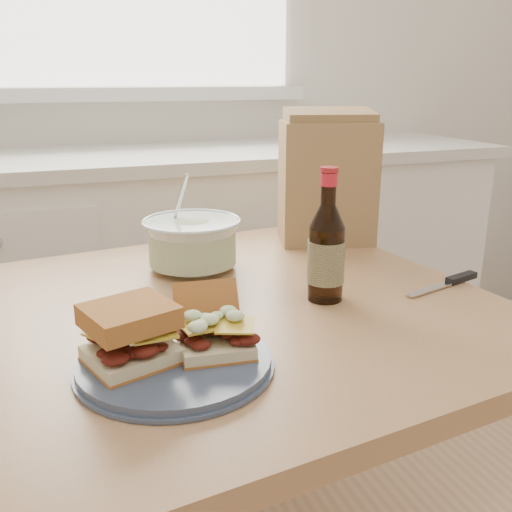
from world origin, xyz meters
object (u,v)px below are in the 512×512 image
object	(u,v)px
plate	(175,362)
beer_bottle	(326,251)
paper_bag	(327,183)
coleslaw_bowl	(192,245)
dining_table	(241,355)

from	to	relation	value
plate	beer_bottle	distance (m)	0.38
beer_bottle	paper_bag	world-z (taller)	paper_bag
plate	coleslaw_bowl	xyz separation A→B (m)	(0.14, 0.44, 0.05)
plate	beer_bottle	world-z (taller)	beer_bottle
paper_bag	plate	bearing A→B (deg)	-118.25
dining_table	coleslaw_bowl	bearing A→B (deg)	92.36
plate	dining_table	bearing A→B (deg)	50.42
beer_bottle	paper_bag	bearing A→B (deg)	72.46
coleslaw_bowl	dining_table	bearing A→B (deg)	-80.73
plate	coleslaw_bowl	world-z (taller)	coleslaw_bowl
dining_table	beer_bottle	size ratio (longest dim) A/B	4.04
plate	beer_bottle	bearing A→B (deg)	26.94
dining_table	plate	size ratio (longest dim) A/B	3.63
plate	coleslaw_bowl	bearing A→B (deg)	72.26
coleslaw_bowl	paper_bag	xyz separation A→B (m)	(0.38, 0.10, 0.10)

